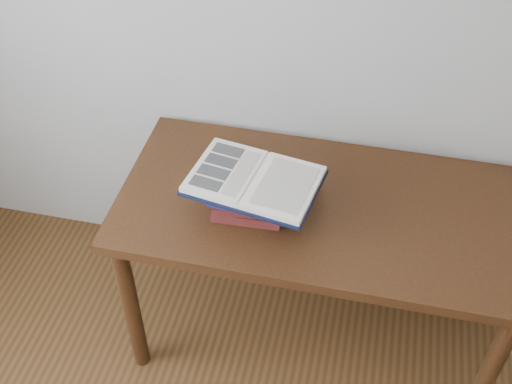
# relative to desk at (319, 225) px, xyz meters

# --- Properties ---
(desk) EXTENTS (1.36, 0.68, 0.73)m
(desk) POSITION_rel_desk_xyz_m (0.00, 0.00, 0.00)
(desk) COLOR #452311
(desk) RESTS_ON ground
(book_stack) EXTENTS (0.26, 0.19, 0.13)m
(book_stack) POSITION_rel_desk_xyz_m (-0.23, -0.08, 0.16)
(book_stack) COLOR maroon
(book_stack) RESTS_ON desk
(open_book) EXTENTS (0.44, 0.34, 0.03)m
(open_book) POSITION_rel_desk_xyz_m (-0.21, -0.08, 0.24)
(open_book) COLOR black
(open_book) RESTS_ON book_stack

